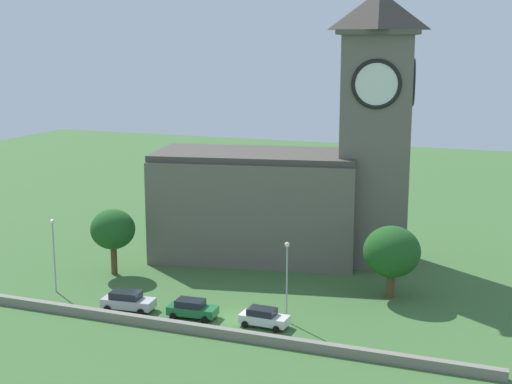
{
  "coord_description": "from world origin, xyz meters",
  "views": [
    {
      "loc": [
        24.15,
        -57.44,
        24.14
      ],
      "look_at": [
        -0.73,
        7.56,
        9.91
      ],
      "focal_mm": 52.01,
      "sensor_mm": 36.0,
      "label": 1
    }
  ],
  "objects_px": {
    "car_green": "(192,309)",
    "tree_riverside_west": "(392,252)",
    "streetlamp_west_mid": "(287,269)",
    "church": "(297,178)",
    "car_white": "(264,317)",
    "streetlamp_west_end": "(54,244)",
    "tree_by_tower": "(113,230)",
    "car_silver": "(128,301)"
  },
  "relations": [
    {
      "from": "car_green",
      "to": "tree_riverside_west",
      "type": "bearing_deg",
      "value": 36.87
    },
    {
      "from": "streetlamp_west_mid",
      "to": "church",
      "type": "bearing_deg",
      "value": 105.49
    },
    {
      "from": "car_white",
      "to": "tree_riverside_west",
      "type": "bearing_deg",
      "value": 52.23
    },
    {
      "from": "streetlamp_west_end",
      "to": "tree_riverside_west",
      "type": "bearing_deg",
      "value": 18.19
    },
    {
      "from": "streetlamp_west_end",
      "to": "tree_riverside_west",
      "type": "relative_size",
      "value": 1.04
    },
    {
      "from": "church",
      "to": "car_white",
      "type": "distance_m",
      "value": 22.71
    },
    {
      "from": "car_white",
      "to": "streetlamp_west_end",
      "type": "distance_m",
      "value": 22.54
    },
    {
      "from": "streetlamp_west_end",
      "to": "tree_by_tower",
      "type": "height_order",
      "value": "streetlamp_west_end"
    },
    {
      "from": "tree_by_tower",
      "to": "car_green",
      "type": "bearing_deg",
      "value": -32.67
    },
    {
      "from": "streetlamp_west_mid",
      "to": "tree_by_tower",
      "type": "distance_m",
      "value": 22.25
    },
    {
      "from": "church",
      "to": "car_white",
      "type": "bearing_deg",
      "value": -79.66
    },
    {
      "from": "car_green",
      "to": "tree_by_tower",
      "type": "distance_m",
      "value": 16.12
    },
    {
      "from": "car_green",
      "to": "streetlamp_west_end",
      "type": "height_order",
      "value": "streetlamp_west_end"
    },
    {
      "from": "church",
      "to": "streetlamp_west_mid",
      "type": "height_order",
      "value": "church"
    },
    {
      "from": "car_silver",
      "to": "tree_riverside_west",
      "type": "xyz_separation_m",
      "value": [
        21.71,
        12.06,
        3.62
      ]
    },
    {
      "from": "car_silver",
      "to": "car_green",
      "type": "relative_size",
      "value": 1.1
    },
    {
      "from": "tree_by_tower",
      "to": "tree_riverside_west",
      "type": "distance_m",
      "value": 28.77
    },
    {
      "from": "tree_riverside_west",
      "to": "car_white",
      "type": "bearing_deg",
      "value": -127.77
    },
    {
      "from": "car_white",
      "to": "car_green",
      "type": "bearing_deg",
      "value": -177.59
    },
    {
      "from": "car_silver",
      "to": "streetlamp_west_end",
      "type": "relative_size",
      "value": 0.68
    },
    {
      "from": "tree_riverside_west",
      "to": "church",
      "type": "bearing_deg",
      "value": 142.93
    },
    {
      "from": "church",
      "to": "tree_by_tower",
      "type": "distance_m",
      "value": 20.87
    },
    {
      "from": "car_silver",
      "to": "tree_by_tower",
      "type": "xyz_separation_m",
      "value": [
        -6.89,
        8.9,
        3.92
      ]
    },
    {
      "from": "car_white",
      "to": "tree_riverside_west",
      "type": "height_order",
      "value": "tree_riverside_west"
    },
    {
      "from": "car_silver",
      "to": "car_green",
      "type": "bearing_deg",
      "value": 4.3
    },
    {
      "from": "car_silver",
      "to": "car_white",
      "type": "height_order",
      "value": "car_silver"
    },
    {
      "from": "car_white",
      "to": "streetlamp_west_mid",
      "type": "bearing_deg",
      "value": 49.87
    },
    {
      "from": "car_white",
      "to": "tree_by_tower",
      "type": "height_order",
      "value": "tree_by_tower"
    },
    {
      "from": "tree_by_tower",
      "to": "tree_riverside_west",
      "type": "bearing_deg",
      "value": 6.31
    },
    {
      "from": "tree_by_tower",
      "to": "church",
      "type": "bearing_deg",
      "value": 38.26
    },
    {
      "from": "church",
      "to": "car_silver",
      "type": "xyz_separation_m",
      "value": [
        -9.15,
        -21.55,
        -8.24
      ]
    },
    {
      "from": "tree_by_tower",
      "to": "tree_riverside_west",
      "type": "relative_size",
      "value": 1.0
    },
    {
      "from": "car_silver",
      "to": "tree_by_tower",
      "type": "height_order",
      "value": "tree_by_tower"
    },
    {
      "from": "car_green",
      "to": "car_white",
      "type": "relative_size",
      "value": 1.05
    },
    {
      "from": "streetlamp_west_mid",
      "to": "tree_riverside_west",
      "type": "relative_size",
      "value": 1.03
    },
    {
      "from": "church",
      "to": "car_white",
      "type": "height_order",
      "value": "church"
    },
    {
      "from": "streetlamp_west_end",
      "to": "streetlamp_west_mid",
      "type": "xyz_separation_m",
      "value": [
        23.63,
        0.6,
        -0.04
      ]
    },
    {
      "from": "car_silver",
      "to": "car_white",
      "type": "relative_size",
      "value": 1.16
    },
    {
      "from": "church",
      "to": "tree_by_tower",
      "type": "relative_size",
      "value": 4.29
    },
    {
      "from": "streetlamp_west_end",
      "to": "tree_by_tower",
      "type": "distance_m",
      "value": 7.37
    },
    {
      "from": "church",
      "to": "car_white",
      "type": "xyz_separation_m",
      "value": [
        3.8,
        -20.79,
        -8.31
      ]
    },
    {
      "from": "car_white",
      "to": "tree_by_tower",
      "type": "xyz_separation_m",
      "value": [
        -19.83,
        8.15,
        4.0
      ]
    }
  ]
}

